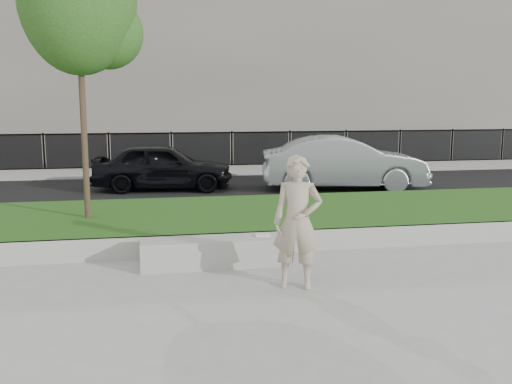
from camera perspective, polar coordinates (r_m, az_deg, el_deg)
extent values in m
plane|color=gray|center=(9.30, -1.85, -7.97)|extent=(90.00, 90.00, 0.00)
cube|color=#14360D|center=(12.13, -3.97, -2.94)|extent=(34.00, 4.00, 0.40)
cube|color=gray|center=(10.23, -2.73, -5.21)|extent=(34.00, 0.08, 0.40)
cube|color=black|center=(17.55, -6.00, 0.20)|extent=(34.00, 7.00, 0.04)
cube|color=gray|center=(21.99, -6.91, 2.10)|extent=(34.00, 3.00, 0.12)
cube|color=slate|center=(20.98, -6.75, 2.26)|extent=(32.00, 0.30, 0.24)
cube|color=black|center=(20.91, -6.79, 3.98)|extent=(32.00, 0.04, 1.50)
cube|color=black|center=(20.86, -6.82, 5.89)|extent=(32.00, 0.05, 0.05)
cube|color=black|center=(20.96, -6.76, 2.62)|extent=(32.00, 0.05, 0.05)
cube|color=#6A665D|center=(28.90, -8.00, 13.57)|extent=(34.00, 10.00, 10.00)
cube|color=gray|center=(9.56, -4.54, -6.03)|extent=(2.31, 0.58, 0.47)
imported|color=tan|center=(8.35, 4.17, -3.03)|extent=(0.83, 0.67, 1.96)
cube|color=beige|center=(9.65, 0.68, -4.34)|extent=(0.26, 0.20, 0.03)
cylinder|color=#38281C|center=(11.79, -17.00, 9.71)|extent=(0.12, 0.12, 5.06)
sphere|color=#254617|center=(12.02, -14.67, 15.13)|extent=(1.42, 1.42, 1.42)
imported|color=black|center=(17.49, -9.31, 2.53)|extent=(4.34, 2.15, 1.42)
imported|color=gray|center=(17.52, 8.75, 2.87)|extent=(5.13, 2.50, 1.62)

